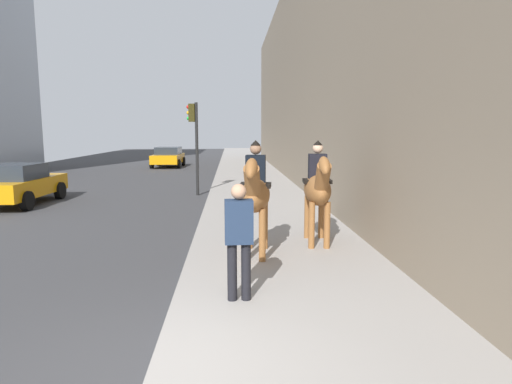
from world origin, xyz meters
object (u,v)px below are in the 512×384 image
car_mid_lane (19,184)px  pedestrian_greeting (239,234)px  car_near_lane (168,156)px  mounted_horse_near (255,193)px  traffic_light_near_curb (194,133)px  mounted_horse_far (318,188)px

car_mid_lane → pedestrian_greeting: bearing=-139.2°
car_near_lane → mounted_horse_near: bearing=13.4°
pedestrian_greeting → mounted_horse_near: bearing=-10.9°
mounted_horse_near → traffic_light_near_curb: bearing=-160.7°
car_near_lane → car_mid_lane: (-16.05, 2.89, -0.02)m
pedestrian_greeting → traffic_light_near_curb: 11.47m
mounted_horse_near → mounted_horse_far: mounted_horse_near is taller
mounted_horse_far → pedestrian_greeting: bearing=-25.7°
car_mid_lane → car_near_lane: bearing=-8.0°
mounted_horse_far → pedestrian_greeting: mounted_horse_far is taller
traffic_light_near_curb → mounted_horse_near: bearing=-168.2°
traffic_light_near_curb → mounted_horse_far: bearing=-158.2°
mounted_horse_near → pedestrian_greeting: 2.28m
mounted_horse_far → car_mid_lane: bearing=-120.2°
mounted_horse_near → mounted_horse_far: 1.62m
traffic_light_near_curb → pedestrian_greeting: bearing=-172.2°
pedestrian_greeting → car_mid_lane: pedestrian_greeting is taller
mounted_horse_near → car_near_lane: size_ratio=0.55×
mounted_horse_near → car_mid_lane: 10.64m
pedestrian_greeting → traffic_light_near_curb: (11.28, 1.54, 1.38)m
mounted_horse_near → traffic_light_near_curb: 9.31m
pedestrian_greeting → traffic_light_near_curb: traffic_light_near_curb is taller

